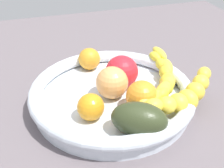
% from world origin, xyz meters
% --- Properties ---
extents(kitchen_counter, '(1.20, 1.20, 0.03)m').
position_xyz_m(kitchen_counter, '(0.00, 0.00, 0.01)').
color(kitchen_counter, '#655B60').
rests_on(kitchen_counter, ground).
extents(fruit_bowl, '(0.34, 0.34, 0.05)m').
position_xyz_m(fruit_bowl, '(0.00, 0.00, 0.06)').
color(fruit_bowl, silver).
rests_on(fruit_bowl, kitchen_counter).
extents(banana_draped_left, '(0.11, 0.20, 0.04)m').
position_xyz_m(banana_draped_left, '(-0.11, 0.00, 0.07)').
color(banana_draped_left, yellow).
rests_on(banana_draped_left, fruit_bowl).
extents(banana_draped_right, '(0.19, 0.11, 0.05)m').
position_xyz_m(banana_draped_right, '(-0.12, 0.08, 0.08)').
color(banana_draped_right, yellow).
rests_on(banana_draped_right, fruit_bowl).
extents(banana_arching_top, '(0.14, 0.22, 0.05)m').
position_xyz_m(banana_arching_top, '(-0.11, 0.00, 0.08)').
color(banana_arching_top, yellow).
rests_on(banana_arching_top, fruit_bowl).
extents(orange_front, '(0.05, 0.05, 0.05)m').
position_xyz_m(orange_front, '(0.02, -0.13, 0.08)').
color(orange_front, orange).
rests_on(orange_front, fruit_bowl).
extents(orange_mid_left, '(0.06, 0.06, 0.06)m').
position_xyz_m(orange_mid_left, '(-0.04, 0.06, 0.08)').
color(orange_mid_left, orange).
rests_on(orange_mid_left, fruit_bowl).
extents(orange_mid_right, '(0.05, 0.05, 0.05)m').
position_xyz_m(orange_mid_right, '(0.06, 0.06, 0.08)').
color(orange_mid_right, orange).
rests_on(orange_mid_right, fruit_bowl).
extents(peach_blush, '(0.07, 0.07, 0.07)m').
position_xyz_m(peach_blush, '(0.00, 0.00, 0.09)').
color(peach_blush, '#ECA75E').
rests_on(peach_blush, fruit_bowl).
extents(avocado_dark, '(0.12, 0.10, 0.06)m').
position_xyz_m(avocado_dark, '(-0.01, 0.12, 0.08)').
color(avocado_dark, '#323C21').
rests_on(avocado_dark, fruit_bowl).
extents(tomato_red, '(0.07, 0.07, 0.07)m').
position_xyz_m(tomato_red, '(-0.03, -0.03, 0.09)').
color(tomato_red, red).
rests_on(tomato_red, fruit_bowl).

